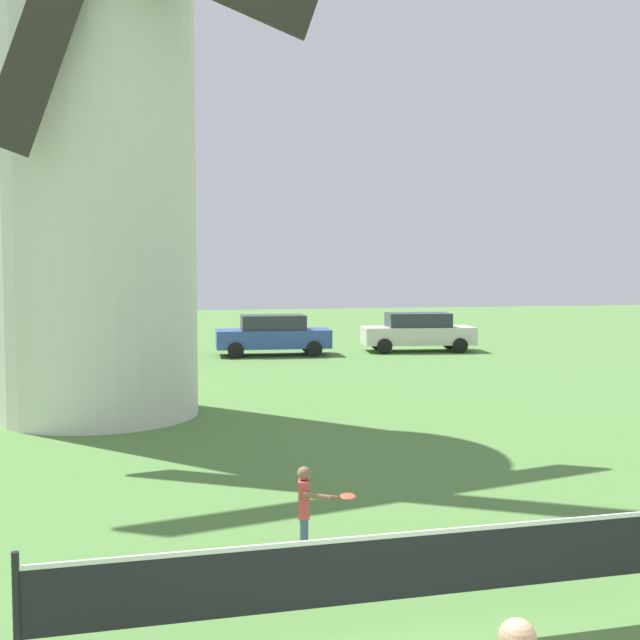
# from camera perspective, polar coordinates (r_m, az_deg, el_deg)

# --- Properties ---
(windmill) EXTENTS (8.88, 5.07, 14.23)m
(windmill) POSITION_cam_1_polar(r_m,az_deg,el_deg) (17.90, -16.58, 14.66)
(windmill) COLOR silver
(windmill) RESTS_ON ground_plane
(tennis_net) EXTENTS (5.85, 0.06, 1.10)m
(tennis_net) POSITION_cam_1_polar(r_m,az_deg,el_deg) (6.86, 4.17, -18.24)
(tennis_net) COLOR black
(tennis_net) RESTS_ON ground_plane
(player_far) EXTENTS (0.65, 0.56, 1.05)m
(player_far) POSITION_cam_1_polar(r_m,az_deg,el_deg) (8.79, -1.01, -13.86)
(player_far) COLOR slate
(player_far) RESTS_ON ground_plane
(parked_car_red) EXTENTS (4.07, 2.14, 1.56)m
(parked_car_red) POSITION_cam_1_polar(r_m,az_deg,el_deg) (28.82, -14.73, -1.28)
(parked_car_red) COLOR red
(parked_car_red) RESTS_ON ground_plane
(parked_car_blue) EXTENTS (4.48, 2.14, 1.56)m
(parked_car_blue) POSITION_cam_1_polar(r_m,az_deg,el_deg) (29.26, -3.57, -1.09)
(parked_car_blue) COLOR #334C99
(parked_car_blue) RESTS_ON ground_plane
(parked_car_cream) EXTENTS (4.67, 2.39, 1.56)m
(parked_car_cream) POSITION_cam_1_polar(r_m,az_deg,el_deg) (30.90, 7.40, -0.86)
(parked_car_cream) COLOR silver
(parked_car_cream) RESTS_ON ground_plane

